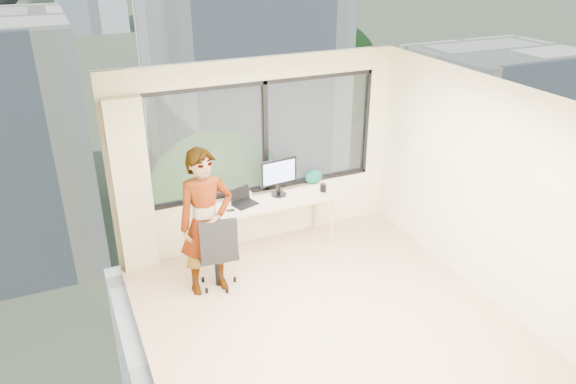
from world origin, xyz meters
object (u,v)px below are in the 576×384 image
handbag (314,177)px  game_console (238,194)px  person (206,223)px  desk (269,224)px  monitor (279,177)px  laptop (245,198)px  chair (216,249)px

handbag → game_console: bearing=160.9°
person → handbag: (1.83, 0.84, -0.07)m
desk → monitor: (0.19, 0.09, 0.64)m
desk → handbag: 0.96m
person → laptop: 0.91m
chair → game_console: chair is taller
desk → person: size_ratio=0.98×
laptop → monitor: bearing=-7.4°
person → monitor: bearing=27.4°
desk → game_console: (-0.34, 0.26, 0.41)m
monitor → laptop: monitor is taller
chair → monitor: (1.12, 0.67, 0.50)m
monitor → game_console: (-0.53, 0.17, -0.23)m
desk → monitor: 0.68m
monitor → person: bearing=-155.7°
game_console → handbag: size_ratio=1.08×
chair → handbag: 1.94m
laptop → chair: bearing=-154.1°
desk → handbag: handbag is taller
monitor → laptop: bearing=-174.3°
person → laptop: size_ratio=5.67×
person → game_console: size_ratio=6.32×
desk → handbag: bearing=16.7°
game_console → handbag: 1.15m
handbag → desk: bearing=178.6°
monitor → laptop: 0.56m
desk → laptop: bearing=-177.6°
desk → laptop: 0.58m
desk → person: person is taller
desk → chair: 1.10m
person → game_console: 1.11m
game_console → laptop: laptop is taller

